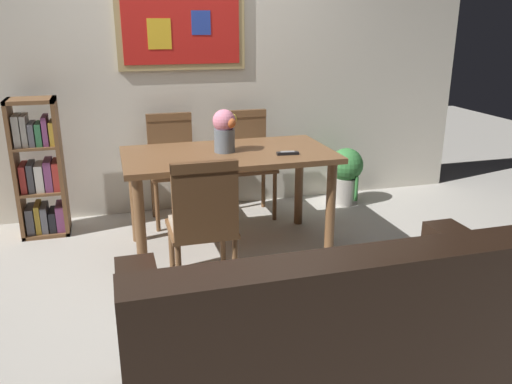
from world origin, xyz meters
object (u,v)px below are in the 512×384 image
object	(u,v)px
dining_chair_far_right	(248,154)
bookshelf	(40,172)
dining_chair_far_left	(172,159)
potted_ivy	(346,173)
dining_table	(229,166)
dining_chair_near_left	(203,218)
leather_couch	(331,340)
flower_vase	(225,129)
tv_remote	(288,153)

from	to	relation	value
dining_chair_far_right	bookshelf	distance (m)	1.70
dining_chair_far_left	potted_ivy	distance (m)	1.62
dining_table	dining_chair_far_right	size ratio (longest dim) A/B	1.66
dining_table	dining_chair_near_left	xyz separation A→B (m)	(-0.32, -0.71, -0.11)
leather_couch	bookshelf	size ratio (longest dim) A/B	1.64
dining_table	potted_ivy	distance (m)	1.50
leather_couch	flower_vase	bearing A→B (deg)	92.32
dining_chair_far_left	flower_vase	xyz separation A→B (m)	(0.30, -0.71, 0.38)
dining_chair_far_right	tv_remote	distance (m)	0.93
dining_chair_far_left	leather_couch	bearing A→B (deg)	-81.43
dining_chair_far_left	tv_remote	size ratio (longest dim) A/B	5.69
dining_table	dining_chair_far_right	bearing A→B (deg)	64.73
flower_vase	dining_chair_far_right	bearing A→B (deg)	62.75
dining_chair_near_left	dining_table	bearing A→B (deg)	65.52
dining_chair_far_right	dining_table	bearing A→B (deg)	-115.27
dining_chair_near_left	flower_vase	distance (m)	0.87
dining_chair_near_left	bookshelf	world-z (taller)	bookshelf
leather_couch	dining_chair_far_left	bearing A→B (deg)	98.57
dining_chair_far_left	flower_vase	world-z (taller)	flower_vase
dining_chair_far_right	leather_couch	distance (m)	2.50
potted_ivy	tv_remote	bearing A→B (deg)	-135.46
dining_table	leather_couch	world-z (taller)	leather_couch
dining_chair_far_right	dining_chair_far_left	distance (m)	0.66
potted_ivy	dining_chair_far_left	bearing A→B (deg)	178.75
dining_chair_far_right	bookshelf	xyz separation A→B (m)	(-1.70, -0.03, -0.02)
bookshelf	potted_ivy	world-z (taller)	bookshelf
leather_couch	dining_chair_near_left	bearing A→B (deg)	109.52
dining_chair_far_right	dining_chair_near_left	size ratio (longest dim) A/B	1.00
dining_table	tv_remote	size ratio (longest dim) A/B	9.44
dining_chair_far_right	tv_remote	bearing A→B (deg)	-86.75
bookshelf	tv_remote	world-z (taller)	bookshelf
leather_couch	bookshelf	bearing A→B (deg)	120.11
dining_chair_near_left	bookshelf	size ratio (longest dim) A/B	0.83
flower_vase	dining_chair_near_left	bearing A→B (deg)	-112.52
dining_chair_near_left	tv_remote	world-z (taller)	dining_chair_near_left
leather_couch	flower_vase	xyz separation A→B (m)	(-0.07, 1.78, 0.61)
dining_chair_near_left	bookshelf	distance (m)	1.74
bookshelf	tv_remote	distance (m)	1.97
dining_chair_far_left	dining_chair_near_left	bearing A→B (deg)	-89.92
tv_remote	dining_table	bearing A→B (deg)	154.01
leather_couch	potted_ivy	xyz separation A→B (m)	(1.23, 2.45, -0.02)
dining_chair_far_right	dining_chair_far_left	xyz separation A→B (m)	(-0.66, 0.02, 0.00)
dining_table	potted_ivy	world-z (taller)	dining_table
dining_chair_near_left	flower_vase	bearing A→B (deg)	67.48
dining_table	dining_chair_near_left	world-z (taller)	dining_chair_near_left
bookshelf	flower_vase	distance (m)	1.55
flower_vase	tv_remote	bearing A→B (deg)	-26.82
potted_ivy	flower_vase	xyz separation A→B (m)	(-1.30, -0.67, 0.62)
dining_table	dining_chair_far_left	bearing A→B (deg)	114.03
leather_couch	potted_ivy	bearing A→B (deg)	63.34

